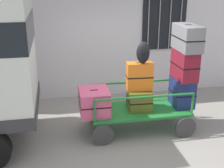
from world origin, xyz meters
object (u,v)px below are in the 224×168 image
object	(u,v)px
suitcase_midleft_middle	(140,76)
backpack	(143,53)
suitcase_center_middle	(185,65)
suitcase_center_top	(187,38)
suitcase_left_bottom	(94,102)
suitcase_midleft_bottom	(139,100)
suitcase_center_bottom	(182,92)
luggage_cart	(139,113)

from	to	relation	value
suitcase_midleft_middle	backpack	xyz separation A→B (m)	(0.04, -0.07, 0.51)
suitcase_center_middle	suitcase_center_top	bearing A→B (deg)	-90.00
suitcase_left_bottom	backpack	world-z (taller)	backpack
suitcase_midleft_middle	suitcase_center_middle	world-z (taller)	suitcase_center_middle
suitcase_midleft_bottom	suitcase_center_middle	distance (m)	1.20
backpack	suitcase_center_bottom	bearing A→B (deg)	4.31
luggage_cart	suitcase_center_middle	xyz separation A→B (m)	(0.96, -0.00, 1.03)
luggage_cart	suitcase_center_top	distance (m)	1.87
luggage_cart	backpack	size ratio (longest dim) A/B	4.93
suitcase_center_middle	backpack	distance (m)	0.97
luggage_cart	suitcase_left_bottom	distance (m)	1.02
suitcase_left_bottom	suitcase_center_bottom	world-z (taller)	suitcase_center_bottom
suitcase_midleft_bottom	backpack	xyz separation A→B (m)	(0.04, -0.04, 1.02)
suitcase_midleft_middle	suitcase_center_middle	bearing A→B (deg)	-1.42
suitcase_midleft_bottom	suitcase_midleft_middle	bearing A→B (deg)	90.00
suitcase_left_bottom	suitcase_midleft_middle	xyz separation A→B (m)	(0.96, 0.05, 0.47)
suitcase_midleft_middle	suitcase_center_middle	distance (m)	0.98
suitcase_left_bottom	backpack	size ratio (longest dim) A/B	1.65
suitcase_center_bottom	suitcase_center_middle	size ratio (longest dim) A/B	0.90
suitcase_left_bottom	suitcase_center_middle	size ratio (longest dim) A/B	1.06
suitcase_midleft_middle	suitcase_center_top	distance (m)	1.24
suitcase_center_middle	backpack	bearing A→B (deg)	-176.99
luggage_cart	suitcase_center_top	xyz separation A→B (m)	(0.96, -0.02, 1.60)
suitcase_left_bottom	suitcase_midleft_bottom	xyz separation A→B (m)	(0.96, 0.01, -0.04)
luggage_cart	suitcase_midleft_bottom	distance (m)	0.31
luggage_cart	suitcase_center_middle	bearing A→B (deg)	-0.05
suitcase_midleft_middle	suitcase_left_bottom	bearing A→B (deg)	-177.12
luggage_cart	suitcase_left_bottom	size ratio (longest dim) A/B	2.99
suitcase_midleft_bottom	suitcase_center_top	bearing A→B (deg)	-0.61
suitcase_left_bottom	suitcase_midleft_bottom	distance (m)	0.96
backpack	suitcase_midleft_middle	bearing A→B (deg)	117.70
luggage_cart	suitcase_left_bottom	bearing A→B (deg)	-178.49
suitcase_center_bottom	backpack	world-z (taller)	backpack
suitcase_midleft_bottom	suitcase_center_bottom	bearing A→B (deg)	1.90
suitcase_center_bottom	backpack	bearing A→B (deg)	-175.69
luggage_cart	backpack	distance (m)	1.34
luggage_cart	suitcase_center_middle	size ratio (longest dim) A/B	3.18
suitcase_center_bottom	suitcase_center_top	size ratio (longest dim) A/B	0.78
suitcase_center_middle	luggage_cart	bearing A→B (deg)	179.95
suitcase_center_top	suitcase_center_bottom	bearing A→B (deg)	90.00
suitcase_midleft_middle	backpack	world-z (taller)	backpack
luggage_cart	suitcase_center_bottom	size ratio (longest dim) A/B	3.53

